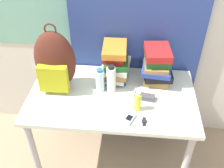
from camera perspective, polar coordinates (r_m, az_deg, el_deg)
wall_back at (r=2.10m, az=1.06°, el=16.59°), size 6.00×0.06×2.50m
curtain_blue at (r=2.04m, az=5.63°, el=15.78°), size 1.06×0.04×2.50m
desk at (r=2.04m, az=0.00°, el=-4.22°), size 1.25×0.73×0.74m
backpack at (r=1.96m, az=-12.32°, el=4.66°), size 0.31×0.21×0.53m
book_stack_left at (r=2.06m, az=0.69°, el=4.63°), size 0.23×0.29×0.30m
book_stack_center at (r=2.06m, az=9.76°, el=4.01°), size 0.25×0.31×0.29m
water_bottle at (r=1.96m, az=-2.63°, el=0.80°), size 0.07×0.07×0.20m
sports_bottle at (r=1.95m, az=-0.18°, el=1.08°), size 0.07×0.07×0.23m
sunscreen_bottle at (r=1.82m, az=5.63°, el=-3.80°), size 0.05×0.05×0.16m
cell_phone at (r=1.79m, az=3.78°, el=-7.53°), size 0.09×0.12×0.02m
sunglasses_case at (r=1.94m, az=7.06°, el=-2.78°), size 0.16×0.08×0.04m
wristwatch at (r=1.78m, az=7.02°, el=-8.08°), size 0.04×0.08×0.01m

